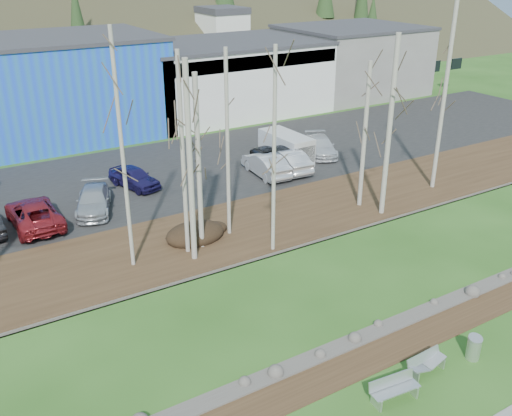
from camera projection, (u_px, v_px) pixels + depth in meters
ground at (445, 370)px, 21.42m from camera, size 200.00×200.00×0.00m
dirt_strip at (404, 340)px, 23.06m from camera, size 80.00×1.80×0.03m
near_bank_rocks at (387, 328)px, 23.84m from camera, size 80.00×0.80×0.50m
river at (326, 284)px, 27.04m from camera, size 80.00×8.00×0.90m
far_bank_rocks at (279, 249)px, 30.24m from camera, size 80.00×0.80×0.46m
far_bank at (248, 226)px, 32.70m from camera, size 80.00×7.00×0.15m
parking_lot at (173, 172)px, 40.90m from camera, size 80.00×14.00×0.14m
building_blue at (35, 89)px, 47.30m from camera, size 20.40×12.24×8.30m
building_white at (225, 76)px, 56.18m from camera, size 18.36×12.24×6.80m
building_grey at (351, 60)px, 63.74m from camera, size 14.28×12.24×7.30m
bench_intact at (394, 389)px, 19.82m from camera, size 1.91×0.76×0.93m
bench_damaged at (426, 363)px, 21.19m from camera, size 1.70×0.63×0.75m
litter_bin at (474, 349)px, 21.87m from camera, size 0.68×0.68×0.91m
dirt_mound at (195, 233)px, 30.95m from camera, size 3.33×2.35×0.65m
birch_1 at (123, 155)px, 26.17m from camera, size 0.19×0.19×11.48m
birch_2 at (199, 165)px, 28.44m from camera, size 0.27×0.27×9.16m
birch_3 at (183, 158)px, 27.69m from camera, size 0.22×0.22×10.28m
birch_4 at (190, 165)px, 27.06m from camera, size 0.28×0.28×10.03m
birch_5 at (228, 146)px, 29.69m from camera, size 0.20×0.20×10.08m
birch_6 at (274, 154)px, 27.88m from camera, size 0.20×0.20×10.46m
birch_7 at (389, 128)px, 32.14m from camera, size 0.29×0.29×10.43m
birch_8 at (365, 136)px, 33.57m from camera, size 0.26×0.26×8.76m
birch_9 at (445, 89)px, 35.46m from camera, size 0.26×0.26×13.07m
car_2 at (34, 214)px, 32.30m from camera, size 2.58×5.43×1.50m
car_3 at (94, 201)px, 34.20m from camera, size 3.45×5.06×1.36m
car_4 at (134, 177)px, 37.76m from camera, size 2.76×4.40×1.40m
car_5 at (266, 164)px, 39.83m from camera, size 2.07×4.90×1.57m
car_6 at (278, 156)px, 41.45m from camera, size 3.24×6.01×1.60m
car_7 at (321, 146)px, 44.06m from camera, size 3.68×5.05×1.36m
car_8 at (287, 160)px, 40.70m from camera, size 2.07×4.90×1.57m
van_white at (288, 148)px, 42.51m from camera, size 2.05×4.71×2.04m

